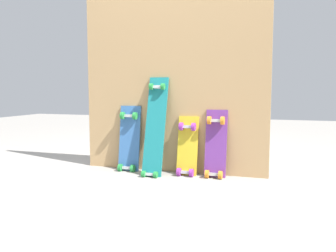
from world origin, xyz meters
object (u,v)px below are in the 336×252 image
skateboard_teal (155,130)px  skateboard_yellow (187,149)px  skateboard_blue (129,142)px  skateboard_purple (215,147)px

skateboard_teal → skateboard_yellow: skateboard_teal is taller
skateboard_blue → skateboard_teal: 0.30m
skateboard_purple → skateboard_blue: bearing=179.6°
skateboard_blue → skateboard_yellow: 0.53m
skateboard_teal → skateboard_purple: size_ratio=1.46×
skateboard_teal → skateboard_purple: 0.52m
skateboard_teal → skateboard_yellow: (0.26, 0.06, -0.16)m
skateboard_yellow → skateboard_purple: bearing=0.6°
skateboard_teal → skateboard_purple: bearing=7.2°
skateboard_blue → skateboard_yellow: skateboard_blue is taller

